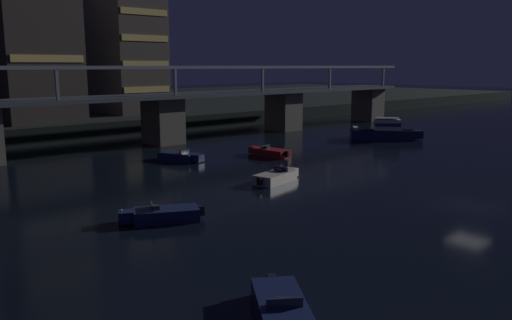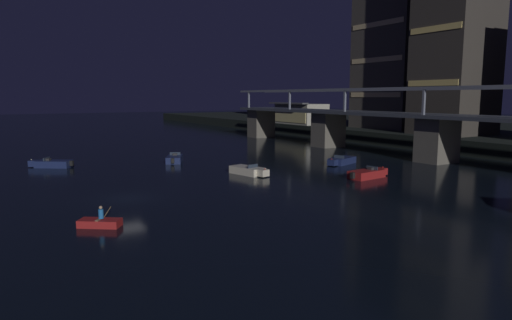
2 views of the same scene
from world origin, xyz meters
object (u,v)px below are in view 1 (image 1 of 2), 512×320
Objects in this scene: speedboat_mid_left at (180,157)px; speedboat_mid_center at (281,309)px; river_bridge at (163,110)px; speedboat_near_right at (277,177)px; cabin_cruiser_near_left at (385,131)px; tower_central at (125,51)px; speedboat_mid_right at (270,152)px; speedboat_near_center at (163,215)px.

speedboat_mid_center is (-15.84, -30.56, 0.00)m from speedboat_mid_left.
river_bridge is 16.97× the size of speedboat_near_right.
cabin_cruiser_near_left is at bearing -9.29° from speedboat_mid_left.
cabin_cruiser_near_left is (17.17, -36.43, -10.59)m from tower_central.
tower_central reaches higher than speedboat_mid_center.
speedboat_near_right is 13.48m from speedboat_mid_left.
speedboat_mid_center is at bearing -116.61° from river_bridge.
river_bridge reaches higher than speedboat_mid_left.
speedboat_mid_right is at bearing 47.35° from speedboat_mid_center.
speedboat_near_center and speedboat_mid_center have the same top height.
river_bridge is at bearing 63.39° from speedboat_mid_center.
tower_central reaches higher than river_bridge.
speedboat_near_center is at bearing 76.02° from speedboat_mid_center.
speedboat_mid_left is at bearing 62.60° from speedboat_mid_center.
speedboat_near_right and speedboat_mid_left have the same top height.
cabin_cruiser_near_left is at bearing 17.48° from speedboat_near_right.
river_bridge is 28.39m from cabin_cruiser_near_left.
cabin_cruiser_near_left is 1.72× the size of speedboat_mid_center.
cabin_cruiser_near_left is 19.97m from speedboat_mid_right.
river_bridge is 33.12m from speedboat_near_center.
speedboat_mid_center is (-16.29, -17.09, 0.00)m from speedboat_near_right.
cabin_cruiser_near_left reaches higher than speedboat_mid_right.
tower_central is at bearing 115.24° from cabin_cruiser_near_left.
cabin_cruiser_near_left is 29.36m from speedboat_near_right.
speedboat_mid_left is (-11.27, -31.78, -11.23)m from tower_central.
tower_central is 37.73m from speedboat_mid_right.
speedboat_near_right is 1.00× the size of speedboat_mid_right.
speedboat_mid_right is (8.50, -4.14, 0.00)m from speedboat_mid_left.
speedboat_near_center and speedboat_mid_left have the same top height.
speedboat_mid_left is at bearing -109.53° from tower_central.
tower_central is (6.20, 20.60, 7.59)m from river_bridge.
speedboat_mid_right is at bearing -77.42° from river_bridge.
river_bridge reaches higher than speedboat_mid_right.
speedboat_mid_right is (-2.78, -35.92, -11.23)m from tower_central.
speedboat_near_center is (-23.66, -48.50, -11.23)m from tower_central.
tower_central is 47.86m from speedboat_near_right.
speedboat_near_right is at bearing -88.08° from speedboat_mid_left.
speedboat_mid_right is at bearing 49.23° from speedboat_near_right.
speedboat_mid_right is (24.33, 26.42, 0.00)m from speedboat_mid_center.
cabin_cruiser_near_left is 1.57× the size of speedboat_near_right.
cabin_cruiser_near_left is 1.56× the size of speedboat_mid_right.
speedboat_mid_center and speedboat_mid_right have the same top height.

